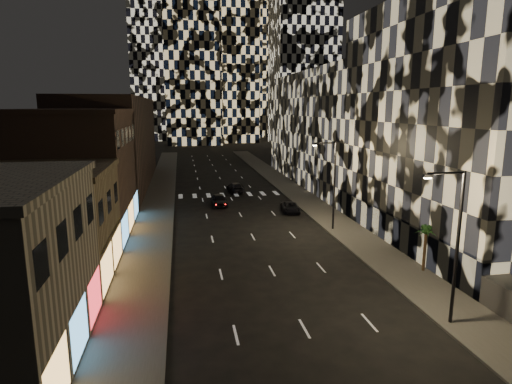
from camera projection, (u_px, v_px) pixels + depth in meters
name	position (u px, v px, depth m)	size (l,w,h in m)	color
sidewalk_left	(159.00, 197.00, 60.67)	(4.00, 120.00, 0.15)	#47443F
sidewalk_right	(295.00, 192.00, 64.06)	(4.00, 120.00, 0.15)	#47443F
curb_left	(174.00, 196.00, 61.03)	(0.20, 120.00, 0.15)	#4C4C47
curb_right	(282.00, 192.00, 63.70)	(0.20, 120.00, 0.15)	#4C4C47
retail_tan	(38.00, 229.00, 30.71)	(10.00, 10.00, 8.00)	#867350
retail_brown	(77.00, 174.00, 42.39)	(10.00, 15.00, 12.00)	#4B352A
retail_filler_left	(115.00, 143.00, 67.79)	(10.00, 40.00, 14.00)	#4B352A
midrise_right	(477.00, 125.00, 38.98)	(16.00, 25.00, 22.00)	#232326
midrise_base	(392.00, 229.00, 39.54)	(0.60, 25.00, 3.00)	#383838
midrise_filler_right	(344.00, 129.00, 70.77)	(16.00, 40.00, 18.00)	#232326
streetlight_near	(454.00, 237.00, 24.11)	(2.55, 0.25, 9.00)	black
streetlight_far	(332.00, 179.00, 43.43)	(2.55, 0.25, 9.00)	black
car_dark_midlane	(219.00, 200.00, 55.17)	(1.81, 4.50, 1.53)	black
car_dark_oncoming	(235.00, 187.00, 63.99)	(2.05, 5.04, 1.46)	black
car_dark_rightlane	(290.00, 207.00, 51.87)	(1.99, 4.32, 1.20)	black
palm_tree	(426.00, 233.00, 32.55)	(1.83, 1.84, 3.62)	#47331E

